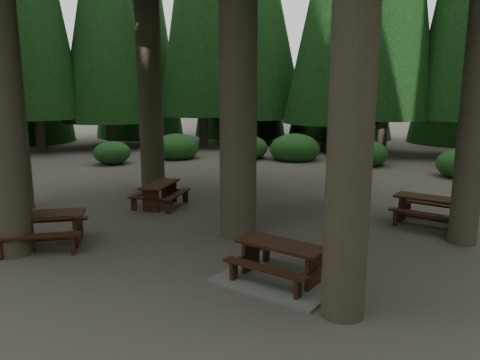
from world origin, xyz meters
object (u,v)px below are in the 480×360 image
at_px(picnic_table_b, 160,191).
at_px(picnic_table_d, 430,207).
at_px(picnic_table_a, 281,268).
at_px(picnic_table_e, 42,225).

height_order(picnic_table_b, picnic_table_d, picnic_table_d).
bearing_deg(picnic_table_d, picnic_table_a, -104.20).
bearing_deg(picnic_table_a, picnic_table_b, 155.84).
distance_m(picnic_table_a, picnic_table_b, 6.01).
height_order(picnic_table_a, picnic_table_d, picnic_table_d).
xyz_separation_m(picnic_table_d, picnic_table_e, (-7.28, -5.54, 0.03)).
distance_m(picnic_table_b, picnic_table_e, 3.96).
distance_m(picnic_table_a, picnic_table_d, 5.24).
relative_size(picnic_table_d, picnic_table_e, 0.82).
xyz_separation_m(picnic_table_b, picnic_table_d, (7.09, 1.58, 0.03)).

